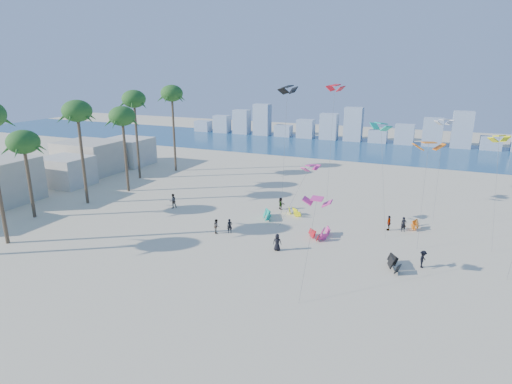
% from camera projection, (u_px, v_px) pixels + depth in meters
% --- Properties ---
extents(ground, '(220.00, 220.00, 0.00)m').
position_uv_depth(ground, '(149.00, 288.00, 35.91)').
color(ground, beige).
rests_on(ground, ground).
extents(ocean, '(220.00, 220.00, 0.00)m').
position_uv_depth(ocean, '(338.00, 147.00, 99.41)').
color(ocean, navy).
rests_on(ocean, ground).
extents(kitesurfer_near, '(0.72, 0.64, 1.65)m').
position_uv_depth(kitesurfer_near, '(230.00, 226.00, 47.62)').
color(kitesurfer_near, black).
rests_on(kitesurfer_near, ground).
extents(kitesurfer_mid, '(0.96, 1.00, 1.63)m').
position_uv_depth(kitesurfer_mid, '(217.00, 226.00, 47.64)').
color(kitesurfer_mid, gray).
rests_on(kitesurfer_mid, ground).
extents(kitesurfers_far, '(32.30, 13.46, 1.93)m').
position_uv_depth(kitesurfers_far, '(299.00, 221.00, 48.95)').
color(kitesurfers_far, black).
rests_on(kitesurfers_far, ground).
extents(grounded_kites, '(19.06, 14.87, 0.96)m').
position_uv_depth(grounded_kites, '(331.00, 231.00, 47.12)').
color(grounded_kites, red).
rests_on(grounded_kites, ground).
extents(flying_kites, '(28.31, 31.08, 16.34)m').
position_uv_depth(flying_kites, '(374.00, 124.00, 48.03)').
color(flying_kites, '#E73393').
rests_on(flying_kites, ground).
extents(palm_row, '(8.33, 44.80, 15.09)m').
position_uv_depth(palm_row, '(77.00, 116.00, 55.26)').
color(palm_row, brown).
rests_on(palm_row, ground).
extents(beachfront_buildings, '(11.50, 43.00, 6.00)m').
position_uv_depth(beachfront_buildings, '(52.00, 169.00, 66.22)').
color(beachfront_buildings, beige).
rests_on(beachfront_buildings, ground).
extents(distant_skyline, '(85.00, 3.00, 8.40)m').
position_uv_depth(distant_skyline, '(343.00, 128.00, 107.81)').
color(distant_skyline, '#9EADBF').
rests_on(distant_skyline, ground).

